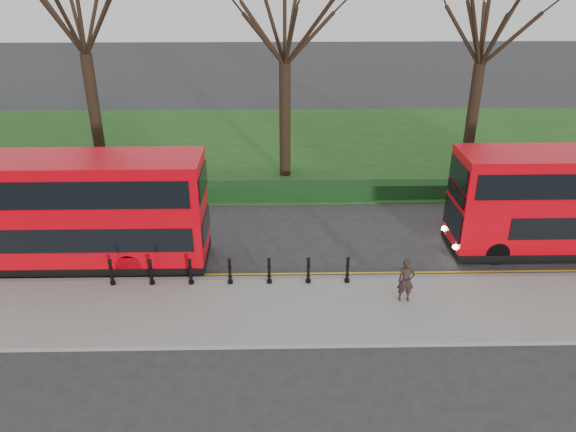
{
  "coord_description": "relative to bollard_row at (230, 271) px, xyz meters",
  "views": [
    {
      "loc": [
        1.57,
        -19.08,
        11.31
      ],
      "look_at": [
        1.97,
        0.5,
        2.0
      ],
      "focal_mm": 35.0,
      "sensor_mm": 36.0,
      "label": 1
    }
  ],
  "objects": [
    {
      "name": "yellow_line_outer",
      "position": [
        0.21,
        0.65,
        -0.64
      ],
      "size": [
        60.0,
        0.1,
        0.01
      ],
      "primitive_type": "cube",
      "color": "yellow",
      "rests_on": "ground"
    },
    {
      "name": "yellow_line_inner",
      "position": [
        0.21,
        0.85,
        -0.64
      ],
      "size": [
        60.0,
        0.1,
        0.01
      ],
      "primitive_type": "cube",
      "color": "yellow",
      "rests_on": "ground"
    },
    {
      "name": "pavement",
      "position": [
        0.21,
        -1.65,
        -0.58
      ],
      "size": [
        60.0,
        4.0,
        0.15
      ],
      "primitive_type": "cube",
      "color": "gray",
      "rests_on": "ground"
    },
    {
      "name": "bus_lead",
      "position": [
        -6.58,
        1.82,
        1.58
      ],
      "size": [
        11.12,
        2.55,
        4.43
      ],
      "color": "red",
      "rests_on": "ground"
    },
    {
      "name": "bollard_row",
      "position": [
        0.0,
        0.0,
        0.0
      ],
      "size": [
        8.8,
        0.15,
        1.0
      ],
      "color": "black",
      "rests_on": "pavement"
    },
    {
      "name": "tree_mid",
      "position": [
        2.21,
        11.35,
        7.43
      ],
      "size": [
        7.12,
        7.12,
        11.12
      ],
      "color": "black",
      "rests_on": "ground"
    },
    {
      "name": "pedestrian",
      "position": [
        6.21,
        -1.24,
        0.3
      ],
      "size": [
        0.59,
        0.4,
        1.6
      ],
      "primitive_type": "imported",
      "rotation": [
        0.0,
        0.0,
        -0.03
      ],
      "color": "black",
      "rests_on": "pavement"
    },
    {
      "name": "tree_left",
      "position": [
        -7.79,
        11.35,
        8.07
      ],
      "size": [
        7.68,
        7.68,
        12.0
      ],
      "color": "black",
      "rests_on": "ground"
    },
    {
      "name": "tree_right",
      "position": [
        12.21,
        11.35,
        7.34
      ],
      "size": [
        7.04,
        7.04,
        11.0
      ],
      "color": "black",
      "rests_on": "ground"
    },
    {
      "name": "grass_verge",
      "position": [
        0.21,
        16.35,
        -0.62
      ],
      "size": [
        60.0,
        18.0,
        0.06
      ],
      "primitive_type": "cube",
      "color": "#1A4818",
      "rests_on": "ground"
    },
    {
      "name": "hedge",
      "position": [
        0.21,
        8.15,
        -0.25
      ],
      "size": [
        60.0,
        0.9,
        0.8
      ],
      "primitive_type": "cube",
      "color": "black",
      "rests_on": "ground"
    },
    {
      "name": "ground",
      "position": [
        0.21,
        1.35,
        -0.65
      ],
      "size": [
        120.0,
        120.0,
        0.0
      ],
      "primitive_type": "plane",
      "color": "#28282B",
      "rests_on": "ground"
    },
    {
      "name": "kerb",
      "position": [
        0.21,
        0.35,
        -0.58
      ],
      "size": [
        60.0,
        0.25,
        0.16
      ],
      "primitive_type": "cube",
      "color": "slate",
      "rests_on": "ground"
    }
  ]
}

